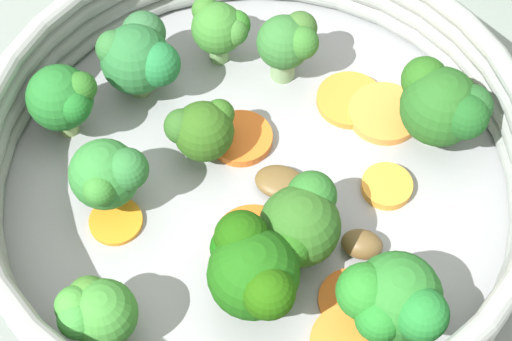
# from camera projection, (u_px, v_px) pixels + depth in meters

# --- Properties ---
(ground_plane) EXTENTS (4.00, 4.00, 0.00)m
(ground_plane) POSITION_uv_depth(u_px,v_px,m) (256.00, 198.00, 0.51)
(ground_plane) COLOR gray
(skillet) EXTENTS (0.30, 0.30, 0.02)m
(skillet) POSITION_uv_depth(u_px,v_px,m) (256.00, 191.00, 0.51)
(skillet) COLOR #939699
(skillet) RESTS_ON ground_plane
(skillet_rim_wall) EXTENTS (0.32, 0.32, 0.05)m
(skillet_rim_wall) POSITION_uv_depth(u_px,v_px,m) (256.00, 160.00, 0.48)
(skillet_rim_wall) COLOR #949A96
(skillet_rim_wall) RESTS_ON skillet
(carrot_slice_0) EXTENTS (0.05, 0.05, 0.01)m
(carrot_slice_0) POSITION_uv_depth(u_px,v_px,m) (241.00, 138.00, 0.51)
(carrot_slice_0) COLOR orange
(carrot_slice_0) RESTS_ON skillet
(carrot_slice_1) EXTENTS (0.04, 0.04, 0.01)m
(carrot_slice_1) POSITION_uv_depth(u_px,v_px,m) (387.00, 186.00, 0.50)
(carrot_slice_1) COLOR orange
(carrot_slice_1) RESTS_ON skillet
(carrot_slice_2) EXTENTS (0.05, 0.05, 0.00)m
(carrot_slice_2) POSITION_uv_depth(u_px,v_px,m) (353.00, 300.00, 0.46)
(carrot_slice_2) COLOR orange
(carrot_slice_2) RESTS_ON skillet
(carrot_slice_3) EXTENTS (0.06, 0.06, 0.00)m
(carrot_slice_3) POSITION_uv_depth(u_px,v_px,m) (348.00, 98.00, 0.53)
(carrot_slice_3) COLOR orange
(carrot_slice_3) RESTS_ON skillet
(carrot_slice_5) EXTENTS (0.04, 0.04, 0.00)m
(carrot_slice_5) POSITION_uv_depth(u_px,v_px,m) (116.00, 221.00, 0.48)
(carrot_slice_5) COLOR orange
(carrot_slice_5) RESTS_ON skillet
(carrot_slice_6) EXTENTS (0.05, 0.05, 0.00)m
(carrot_slice_6) POSITION_uv_depth(u_px,v_px,m) (253.00, 240.00, 0.48)
(carrot_slice_6) COLOR orange
(carrot_slice_6) RESTS_ON skillet
(carrot_slice_7) EXTENTS (0.06, 0.06, 0.01)m
(carrot_slice_7) POSITION_uv_depth(u_px,v_px,m) (384.00, 113.00, 0.52)
(carrot_slice_7) COLOR orange
(carrot_slice_7) RESTS_ON skillet
(broccoli_floret_0) EXTENTS (0.05, 0.04, 0.05)m
(broccoli_floret_0) POSITION_uv_depth(u_px,v_px,m) (300.00, 224.00, 0.45)
(broccoli_floret_0) COLOR #74A451
(broccoli_floret_0) RESTS_ON skillet
(broccoli_floret_1) EXTENTS (0.03, 0.04, 0.04)m
(broccoli_floret_1) POSITION_uv_depth(u_px,v_px,m) (220.00, 28.00, 0.53)
(broccoli_floret_1) COLOR #74A45F
(broccoli_floret_1) RESTS_ON skillet
(broccoli_floret_2) EXTENTS (0.04, 0.04, 0.05)m
(broccoli_floret_2) POSITION_uv_depth(u_px,v_px,m) (95.00, 311.00, 0.42)
(broccoli_floret_2) COLOR #7B9D5F
(broccoli_floret_2) RESTS_ON skillet
(broccoli_floret_3) EXTENTS (0.05, 0.06, 0.05)m
(broccoli_floret_3) POSITION_uv_depth(u_px,v_px,m) (393.00, 300.00, 0.43)
(broccoli_floret_3) COLOR #6D9B55
(broccoli_floret_3) RESTS_ON skillet
(broccoli_floret_4) EXTENTS (0.04, 0.04, 0.05)m
(broccoli_floret_4) POSITION_uv_depth(u_px,v_px,m) (290.00, 42.00, 0.52)
(broccoli_floret_4) COLOR #80A36C
(broccoli_floret_4) RESTS_ON skillet
(broccoli_floret_5) EXTENTS (0.04, 0.04, 0.04)m
(broccoli_floret_5) POSITION_uv_depth(u_px,v_px,m) (202.00, 129.00, 0.49)
(broccoli_floret_5) COLOR #7AA968
(broccoli_floret_5) RESTS_ON skillet
(broccoli_floret_6) EXTENTS (0.04, 0.04, 0.05)m
(broccoli_floret_6) POSITION_uv_depth(u_px,v_px,m) (63.00, 99.00, 0.49)
(broccoli_floret_6) COLOR #8EA962
(broccoli_floret_6) RESTS_ON skillet
(broccoli_floret_7) EXTENTS (0.05, 0.05, 0.05)m
(broccoli_floret_7) POSITION_uv_depth(u_px,v_px,m) (142.00, 53.00, 0.51)
(broccoli_floret_7) COLOR #799760
(broccoli_floret_7) RESTS_ON skillet
(broccoli_floret_8) EXTENTS (0.05, 0.06, 0.05)m
(broccoli_floret_8) POSITION_uv_depth(u_px,v_px,m) (444.00, 105.00, 0.49)
(broccoli_floret_8) COLOR #77A556
(broccoli_floret_8) RESTS_ON skillet
(broccoli_floret_9) EXTENTS (0.04, 0.04, 0.05)m
(broccoli_floret_9) POSITION_uv_depth(u_px,v_px,m) (110.00, 175.00, 0.47)
(broccoli_floret_9) COLOR #69944B
(broccoli_floret_9) RESTS_ON skillet
(broccoli_floret_10) EXTENTS (0.05, 0.06, 0.06)m
(broccoli_floret_10) POSITION_uv_depth(u_px,v_px,m) (252.00, 269.00, 0.43)
(broccoli_floret_10) COLOR #689448
(broccoli_floret_10) RESTS_ON skillet
(mushroom_piece_0) EXTENTS (0.03, 0.04, 0.01)m
(mushroom_piece_0) POSITION_uv_depth(u_px,v_px,m) (280.00, 182.00, 0.49)
(mushroom_piece_0) COLOR brown
(mushroom_piece_0) RESTS_ON skillet
(mushroom_piece_1) EXTENTS (0.03, 0.03, 0.01)m
(mushroom_piece_1) POSITION_uv_depth(u_px,v_px,m) (362.00, 244.00, 0.47)
(mushroom_piece_1) COLOR brown
(mushroom_piece_1) RESTS_ON skillet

